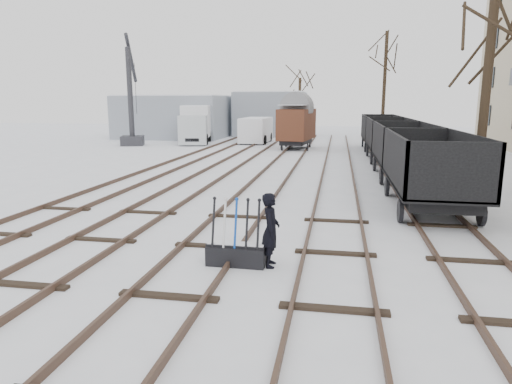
# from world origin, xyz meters

# --- Properties ---
(ground) EXTENTS (120.00, 120.00, 0.00)m
(ground) POSITION_xyz_m (0.00, 0.00, 0.00)
(ground) COLOR white
(ground) RESTS_ON ground
(tracks) EXTENTS (13.90, 52.00, 0.16)m
(tracks) POSITION_xyz_m (-0.00, 13.67, 0.07)
(tracks) COLOR black
(tracks) RESTS_ON ground
(shed_left) EXTENTS (10.00, 8.00, 4.10)m
(shed_left) POSITION_xyz_m (-13.00, 36.00, 2.05)
(shed_left) COLOR gray
(shed_left) RESTS_ON ground
(shed_right) EXTENTS (7.00, 6.00, 4.50)m
(shed_right) POSITION_xyz_m (-4.00, 40.00, 2.25)
(shed_right) COLOR gray
(shed_right) RESTS_ON ground
(ground_frame) EXTENTS (1.31, 0.44, 1.49)m
(ground_frame) POSITION_xyz_m (0.85, 1.88, 0.28)
(ground_frame) COLOR black
(ground_frame) RESTS_ON ground
(worker) EXTENTS (0.44, 0.62, 1.64)m
(worker) POSITION_xyz_m (1.60, 1.98, 0.82)
(worker) COLOR black
(worker) RESTS_ON ground
(freight_wagon_a) EXTENTS (2.47, 6.17, 2.52)m
(freight_wagon_a) POSITION_xyz_m (6.00, 8.27, 0.96)
(freight_wagon_a) COLOR black
(freight_wagon_a) RESTS_ON ground
(freight_wagon_b) EXTENTS (2.47, 6.17, 2.52)m
(freight_wagon_b) POSITION_xyz_m (6.00, 14.67, 0.96)
(freight_wagon_b) COLOR black
(freight_wagon_b) RESTS_ON ground
(freight_wagon_c) EXTENTS (2.47, 6.17, 2.52)m
(freight_wagon_c) POSITION_xyz_m (6.00, 21.07, 0.96)
(freight_wagon_c) COLOR black
(freight_wagon_c) RESTS_ON ground
(freight_wagon_d) EXTENTS (2.47, 6.17, 2.52)m
(freight_wagon_d) POSITION_xyz_m (6.00, 27.47, 0.96)
(freight_wagon_d) COLOR black
(freight_wagon_d) RESTS_ON ground
(box_van_wagon) EXTENTS (2.87, 4.58, 3.28)m
(box_van_wagon) POSITION_xyz_m (-0.13, 27.00, 1.91)
(box_van_wagon) COLOR black
(box_van_wagon) RESTS_ON ground
(lorry) EXTENTS (3.22, 7.27, 3.18)m
(lorry) POSITION_xyz_m (-9.13, 30.62, 1.64)
(lorry) COLOR black
(lorry) RESTS_ON ground
(panel_van) EXTENTS (2.26, 4.92, 2.14)m
(panel_van) POSITION_xyz_m (-4.02, 31.43, 1.11)
(panel_van) COLOR silver
(panel_van) RESTS_ON ground
(crane) EXTENTS (2.18, 5.19, 8.70)m
(crane) POSITION_xyz_m (-13.51, 27.55, 2.29)
(crane) COLOR #2C2C31
(crane) RESTS_ON ground
(tree_near) EXTENTS (0.30, 0.30, 7.09)m
(tree_near) POSITION_xyz_m (7.69, 8.94, 3.54)
(tree_near) COLOR black
(tree_near) RESTS_ON ground
(tree_far_left) EXTENTS (0.30, 0.30, 5.93)m
(tree_far_left) POSITION_xyz_m (-1.19, 41.69, 2.96)
(tree_far_left) COLOR black
(tree_far_left) RESTS_ON ground
(tree_far_right) EXTENTS (0.30, 0.30, 9.48)m
(tree_far_right) POSITION_xyz_m (6.81, 35.18, 4.74)
(tree_far_right) COLOR black
(tree_far_right) RESTS_ON ground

